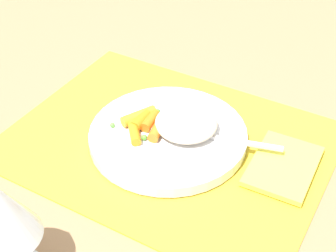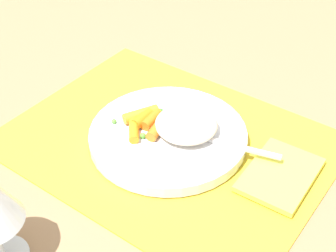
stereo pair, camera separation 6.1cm
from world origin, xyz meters
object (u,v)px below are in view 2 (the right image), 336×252
rice_mound (186,124)px  napkin (280,174)px  carrot_portion (146,121)px  fork (193,136)px  plate (168,136)px

rice_mound → napkin: (-0.15, -0.01, -0.03)m
carrot_portion → fork: size_ratio=0.42×
fork → plate: bearing=14.7°
carrot_portion → napkin: size_ratio=0.71×
plate → carrot_portion: size_ratio=2.69×
plate → fork: (-0.04, -0.01, 0.01)m
carrot_portion → napkin: bearing=-169.8°
rice_mound → fork: rice_mound is taller
fork → carrot_portion: bearing=14.3°
rice_mound → napkin: bearing=-174.9°
plate → carrot_portion: (0.03, 0.01, 0.02)m
rice_mound → carrot_portion: (0.06, 0.02, -0.01)m
plate → carrot_portion: 0.04m
rice_mound → fork: bearing=163.2°
rice_mound → fork: (-0.02, 0.00, -0.01)m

